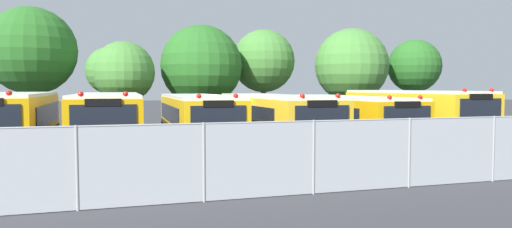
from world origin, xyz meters
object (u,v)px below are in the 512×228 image
at_px(school_bus_5, 412,114).
at_px(tree_6, 414,66).
at_px(tree_1, 32,51).
at_px(tree_3, 202,65).
at_px(tree_4, 265,60).
at_px(school_bus_1, 109,121).
at_px(tree_5, 351,65).
at_px(school_bus_0, 13,122).
at_px(tree_2, 119,72).
at_px(school_bus_2, 197,120).
at_px(school_bus_4, 345,118).
at_px(school_bus_3, 273,119).

distance_m(school_bus_5, tree_6, 10.13).
bearing_deg(school_bus_5, tree_1, -26.45).
xyz_separation_m(tree_3, tree_4, (4.55, 1.16, 0.46)).
relative_size(school_bus_1, tree_5, 1.49).
bearing_deg(tree_4, school_bus_0, -143.95).
xyz_separation_m(school_bus_1, tree_2, (0.47, 7.53, 2.30)).
relative_size(school_bus_2, tree_5, 1.47).
xyz_separation_m(school_bus_4, tree_5, (4.54, 7.95, 3.00)).
xyz_separation_m(tree_3, tree_5, (9.98, -0.94, 0.10)).
height_order(school_bus_2, tree_6, tree_6).
bearing_deg(tree_1, school_bus_0, -85.69).
height_order(school_bus_1, school_bus_3, school_bus_1).
bearing_deg(tree_2, tree_6, 0.38).
bearing_deg(school_bus_5, school_bus_4, -2.29).
bearing_deg(school_bus_1, school_bus_2, -179.22).
bearing_deg(school_bus_4, tree_5, -118.62).
distance_m(school_bus_3, tree_3, 9.71).
distance_m(school_bus_0, school_bus_5, 18.35).
relative_size(tree_3, tree_6, 1.10).
relative_size(school_bus_5, tree_3, 1.39).
height_order(school_bus_2, tree_1, tree_1).
xyz_separation_m(school_bus_1, school_bus_5, (14.70, -0.23, 0.05)).
bearing_deg(tree_4, school_bus_2, -122.69).
relative_size(school_bus_1, school_bus_3, 0.92).
bearing_deg(tree_5, school_bus_5, -95.84).
bearing_deg(school_bus_0, school_bus_1, -179.95).
height_order(tree_4, tree_6, tree_4).
xyz_separation_m(school_bus_2, tree_2, (-3.28, 7.52, 2.34)).
relative_size(school_bus_1, tree_1, 1.36).
bearing_deg(tree_2, school_bus_1, -93.61).
xyz_separation_m(tree_1, tree_3, (9.87, -0.14, -0.71)).
xyz_separation_m(school_bus_5, tree_5, (0.82, 8.04, 2.87)).
bearing_deg(school_bus_2, tree_3, -101.16).
bearing_deg(school_bus_1, school_bus_5, 179.72).
bearing_deg(tree_5, school_bus_4, -119.72).
bearing_deg(tree_5, school_bus_2, -146.49).
xyz_separation_m(school_bus_5, tree_6, (5.66, 7.90, 2.89)).
height_order(school_bus_0, school_bus_1, school_bus_0).
xyz_separation_m(school_bus_0, tree_1, (-0.68, 8.98, 3.50)).
height_order(school_bus_1, tree_3, tree_3).
bearing_deg(tree_1, school_bus_1, -64.07).
bearing_deg(school_bus_5, tree_6, -126.47).
relative_size(tree_1, tree_5, 1.10).
height_order(tree_4, tree_5, tree_5).
bearing_deg(tree_2, school_bus_4, -36.10).
distance_m(tree_1, tree_2, 5.13).
relative_size(school_bus_0, tree_6, 1.57).
bearing_deg(tree_5, tree_3, 174.64).
bearing_deg(tree_6, school_bus_1, -159.38).
distance_m(tree_1, tree_6, 24.72).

